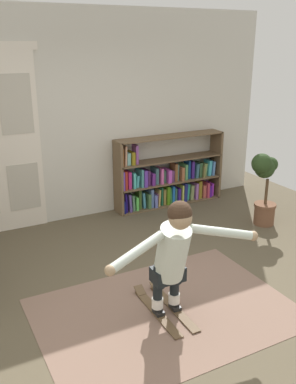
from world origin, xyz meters
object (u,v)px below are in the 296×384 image
Objects in this scene: potted_plant at (264,183)px; skis_pair at (164,308)px; bookshelf at (167,178)px; person_skier at (173,251)px.

skis_pair is (-2.25, -1.17, -0.58)m from potted_plant.
potted_plant is 2.61m from skis_pair.
potted_plant is (0.81, -1.29, 0.18)m from bookshelf.
person_skier reaches higher than bookshelf.
person_skier is at bearing -149.54° from potted_plant.
person_skier is (-2.26, -1.33, 0.09)m from potted_plant.
bookshelf is 1.53m from potted_plant.
person_skier is (-1.45, -2.62, 0.28)m from bookshelf.
skis_pair is at bearing 88.84° from person_skier.
person_skier is at bearing -91.16° from skis_pair.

